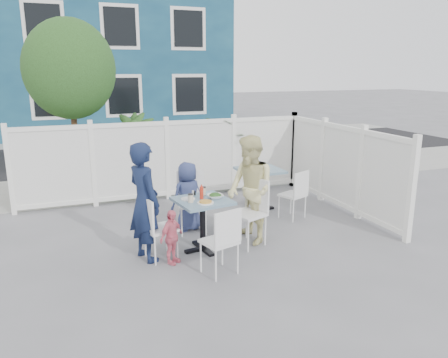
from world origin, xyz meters
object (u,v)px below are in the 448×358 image
object	(u,v)px
chair_right	(252,207)
woman	(250,190)
spare_table	(260,178)
boy	(188,196)
utility_cabinet	(54,163)
man	(144,202)
chair_near	(223,237)
toddler	(172,237)
chair_left	(155,224)
main_table	(203,211)
chair_back	(191,197)

from	to	relation	value
chair_right	woman	xyz separation A→B (m)	(0.01, 0.08, 0.24)
spare_table	boy	world-z (taller)	boy
utility_cabinet	chair_right	xyz separation A→B (m)	(2.80, -4.39, -0.01)
utility_cabinet	boy	xyz separation A→B (m)	(2.06, -3.48, -0.02)
man	boy	size ratio (longest dim) A/B	1.45
spare_table	chair_near	size ratio (longest dim) A/B	0.89
utility_cabinet	spare_table	world-z (taller)	utility_cabinet
woman	toddler	xyz separation A→B (m)	(-1.32, -0.34, -0.45)
chair_left	utility_cabinet	bearing A→B (deg)	-175.07
chair_left	boy	world-z (taller)	boy
main_table	chair_back	xyz separation A→B (m)	(0.08, 0.84, -0.02)
utility_cabinet	boy	world-z (taller)	utility_cabinet
main_table	spare_table	bearing A→B (deg)	41.48
chair_right	chair_near	bearing A→B (deg)	115.15
woman	chair_back	bearing A→B (deg)	-144.35
chair_back	woman	xyz separation A→B (m)	(0.70, -0.78, 0.25)
man	woman	xyz separation A→B (m)	(1.62, 0.06, -0.01)
utility_cabinet	chair_left	size ratio (longest dim) A/B	1.31
chair_back	man	world-z (taller)	man
chair_back	chair_left	bearing A→B (deg)	58.95
utility_cabinet	chair_right	bearing A→B (deg)	-59.25
main_table	chair_near	distance (m)	0.88
chair_near	chair_left	bearing A→B (deg)	115.46
chair_near	woman	bearing A→B (deg)	33.03
chair_left	chair_right	world-z (taller)	chair_right
man	chair_back	bearing A→B (deg)	-66.07
chair_right	toddler	xyz separation A→B (m)	(-1.31, -0.26, -0.21)
main_table	chair_right	size ratio (longest dim) A/B	0.83
utility_cabinet	spare_table	xyz separation A→B (m)	(3.60, -2.98, 0.03)
utility_cabinet	chair_back	xyz separation A→B (m)	(2.11, -3.53, -0.02)
chair_left	man	bearing A→B (deg)	-136.98
chair_right	man	xyz separation A→B (m)	(-1.61, 0.02, 0.24)
chair_right	chair_left	bearing A→B (deg)	70.24
main_table	boy	distance (m)	0.89
chair_left	man	world-z (taller)	man
spare_table	chair_right	world-z (taller)	chair_right
chair_right	toddler	bearing A→B (deg)	79.06
chair_right	chair_near	xyz separation A→B (m)	(-0.78, -0.85, -0.06)
spare_table	chair_right	distance (m)	1.62
woman	chair_right	bearing A→B (deg)	-13.48
spare_table	woman	bearing A→B (deg)	-120.62
utility_cabinet	main_table	xyz separation A→B (m)	(2.03, -4.37, 0.01)
chair_left	man	distance (m)	0.34
main_table	man	bearing A→B (deg)	-179.67
main_table	chair_right	world-z (taller)	chair_right
main_table	utility_cabinet	bearing A→B (deg)	114.92
utility_cabinet	man	world-z (taller)	man
chair_right	man	world-z (taller)	man
toddler	woman	bearing A→B (deg)	-22.77
utility_cabinet	toddler	world-z (taller)	utility_cabinet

